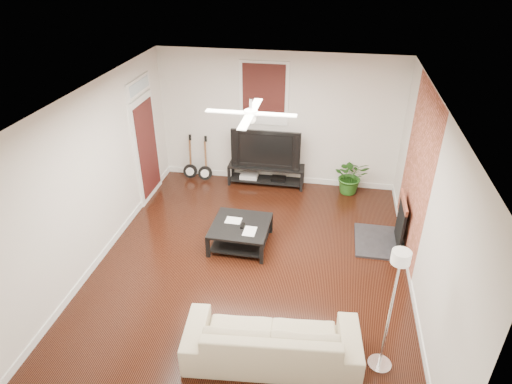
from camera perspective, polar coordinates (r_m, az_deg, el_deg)
room at (r=6.57m, az=-0.61°, el=0.20°), size 5.01×6.01×2.81m
brick_accent at (r=7.50m, az=19.92°, el=2.24°), size 0.02×2.20×2.80m
fireplace at (r=7.91m, az=16.73°, el=-3.62°), size 0.80×1.10×0.92m
window_back at (r=9.11m, az=1.01°, el=12.51°), size 1.00×0.06×1.30m
door_left at (r=8.97m, az=-14.00°, el=6.60°), size 0.08×1.00×2.50m
tv_stand at (r=9.57m, az=1.31°, el=2.23°), size 1.61×0.43×0.45m
tv at (r=9.32m, az=1.38°, el=5.79°), size 1.44×0.19×0.83m
coffee_table at (r=7.71m, az=-1.98°, el=-5.45°), size 0.99×0.99×0.41m
sofa at (r=5.82m, az=2.07°, el=-18.27°), size 2.25×1.05×0.64m
floor_lamp at (r=5.52m, az=16.81°, el=-14.64°), size 0.32×0.32×1.78m
potted_plant at (r=9.38m, az=12.11°, el=2.03°), size 0.75×0.67×0.77m
guitar_left at (r=9.80m, az=-8.57°, el=4.34°), size 0.34×0.26×0.99m
guitar_right at (r=9.68m, az=-6.65°, el=4.13°), size 0.35×0.29×0.99m
ceiling_fan at (r=6.08m, az=-0.67°, el=10.10°), size 1.24×1.24×0.32m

